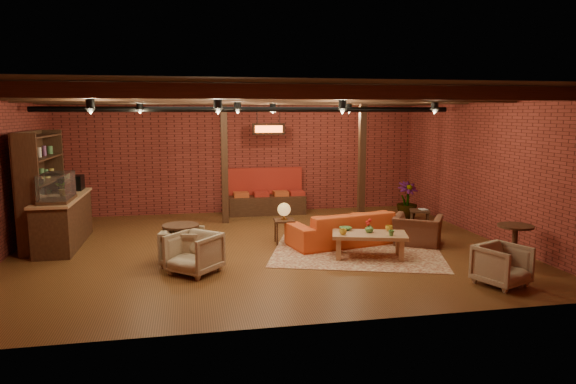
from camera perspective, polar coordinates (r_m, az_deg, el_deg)
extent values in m
plane|color=#412810|center=(10.74, -2.72, -6.18)|extent=(10.00, 10.00, 0.00)
cube|color=black|center=(10.38, -2.86, 11.14)|extent=(10.00, 8.00, 0.02)
cube|color=maroon|center=(14.40, -5.07, 4.10)|extent=(10.00, 0.02, 3.20)
cube|color=maroon|center=(6.55, 2.23, -1.56)|extent=(10.00, 0.02, 3.20)
cube|color=maroon|center=(12.20, 21.17, 2.69)|extent=(0.02, 8.00, 3.20)
cylinder|color=black|center=(11.96, -3.94, 9.15)|extent=(9.60, 0.12, 0.12)
cube|color=black|center=(12.95, -7.07, 3.54)|extent=(0.16, 0.16, 3.20)
cube|color=black|center=(13.05, 8.21, 3.55)|extent=(0.16, 0.16, 3.20)
imported|color=#337F33|center=(11.85, -23.18, 0.55)|extent=(0.35, 0.39, 0.30)
cube|color=#FF5819|center=(13.54, -2.17, 7.01)|extent=(0.86, 0.06, 0.30)
cube|color=maroon|center=(10.46, 7.67, -6.62)|extent=(3.93, 3.43, 0.01)
imported|color=#BF421A|center=(11.00, 6.41, -3.96)|extent=(2.59, 1.47, 0.71)
cube|color=#976946|center=(10.01, 9.02, -4.73)|extent=(1.55, 1.06, 0.07)
cube|color=#976946|center=(9.81, 5.65, -6.42)|extent=(0.09, 0.09, 0.42)
cube|color=#976946|center=(9.89, 12.50, -6.45)|extent=(0.09, 0.09, 0.42)
cube|color=#976946|center=(10.29, 5.62, -5.69)|extent=(0.09, 0.09, 0.42)
cube|color=#976946|center=(10.37, 12.15, -5.73)|extent=(0.09, 0.09, 0.42)
imported|color=gold|center=(9.80, 6.13, -4.43)|extent=(0.17, 0.17, 0.11)
imported|color=#447C38|center=(9.86, 11.40, -4.48)|extent=(0.14, 0.14, 0.11)
imported|color=gold|center=(10.25, 11.16, -3.96)|extent=(0.17, 0.17, 0.11)
imported|color=#447C38|center=(10.19, 6.41, -4.06)|extent=(0.30, 0.30, 0.06)
imported|color=#447C38|center=(10.04, 9.01, -4.09)|extent=(0.16, 0.16, 0.14)
sphere|color=#B31813|center=(10.01, 9.03, -3.35)|extent=(0.10, 0.10, 0.10)
cube|color=black|center=(10.95, -0.44, -3.18)|extent=(0.44, 0.44, 0.04)
cylinder|color=black|center=(11.01, -0.44, -4.50)|extent=(0.04, 0.04, 0.48)
cylinder|color=olive|center=(10.95, -0.44, -3.03)|extent=(0.14, 0.14, 0.02)
cylinder|color=olive|center=(10.93, -0.44, -2.67)|extent=(0.04, 0.04, 0.20)
sphere|color=gold|center=(10.91, -0.44, -1.94)|extent=(0.28, 0.28, 0.28)
cylinder|color=black|center=(9.78, -11.84, -3.68)|extent=(0.68, 0.68, 0.04)
cylinder|color=black|center=(9.85, -11.78, -5.62)|extent=(0.10, 0.10, 0.67)
cylinder|color=black|center=(9.94, -11.72, -7.48)|extent=(0.41, 0.41, 0.04)
imported|color=beige|center=(9.71, -11.63, -5.73)|extent=(0.81, 0.84, 0.74)
imported|color=beige|center=(9.12, -10.38, -6.49)|extent=(1.05, 1.04, 0.79)
imported|color=brown|center=(11.19, 14.21, -3.62)|extent=(1.14, 1.04, 0.84)
cube|color=black|center=(12.51, 14.43, -2.04)|extent=(0.58, 0.58, 0.04)
cylinder|color=black|center=(12.56, 14.39, -3.16)|extent=(0.04, 0.04, 0.46)
imported|color=black|center=(12.50, 14.44, -1.90)|extent=(0.24, 0.27, 0.02)
cylinder|color=black|center=(10.28, 23.97, -3.49)|extent=(0.63, 0.63, 0.04)
cylinder|color=black|center=(10.36, 23.85, -5.41)|extent=(0.10, 0.10, 0.69)
cylinder|color=black|center=(10.45, 23.73, -7.26)|extent=(0.38, 0.38, 0.04)
imported|color=beige|center=(9.06, 22.70, -7.32)|extent=(0.91, 0.89, 0.73)
imported|color=#4C7F4C|center=(13.62, 13.23, 3.17)|extent=(1.87, 1.87, 2.98)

